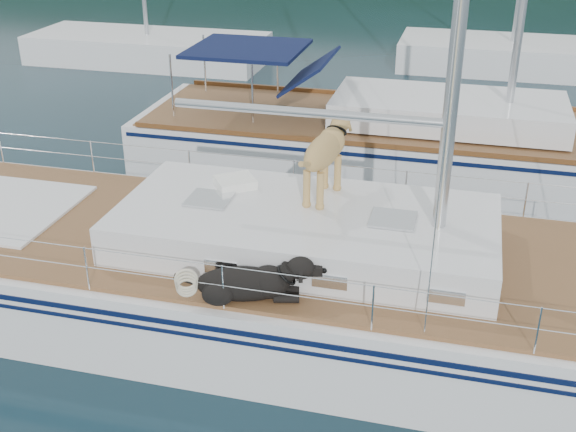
# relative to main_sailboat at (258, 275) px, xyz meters

# --- Properties ---
(ground) EXTENTS (120.00, 120.00, 0.00)m
(ground) POSITION_rel_main_sailboat_xyz_m (-0.10, 0.00, -0.68)
(ground) COLOR black
(ground) RESTS_ON ground
(main_sailboat) EXTENTS (12.00, 3.84, 14.01)m
(main_sailboat) POSITION_rel_main_sailboat_xyz_m (0.00, 0.00, 0.00)
(main_sailboat) COLOR white
(main_sailboat) RESTS_ON ground
(neighbor_sailboat) EXTENTS (11.00, 3.50, 13.30)m
(neighbor_sailboat) POSITION_rel_main_sailboat_xyz_m (1.23, 6.28, -0.06)
(neighbor_sailboat) COLOR white
(neighbor_sailboat) RESTS_ON ground
(bg_boat_west) EXTENTS (8.00, 3.00, 11.65)m
(bg_boat_west) POSITION_rel_main_sailboat_xyz_m (-8.10, 14.00, -0.24)
(bg_boat_west) COLOR white
(bg_boat_west) RESTS_ON ground
(bg_boat_center) EXTENTS (7.20, 3.00, 11.65)m
(bg_boat_center) POSITION_rel_main_sailboat_xyz_m (3.90, 16.00, -0.23)
(bg_boat_center) COLOR white
(bg_boat_center) RESTS_ON ground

